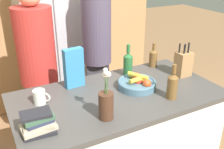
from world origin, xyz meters
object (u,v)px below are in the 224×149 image
(cereal_box, at_px, (74,68))
(bottle_oil, at_px, (172,85))
(flower_vase, at_px, (106,103))
(person_at_sink, at_px, (38,68))
(book_stack, at_px, (38,123))
(knife_block, at_px, (183,64))
(bottle_vinegar, at_px, (128,63))
(person_in_blue, at_px, (97,46))
(coffee_mug, at_px, (40,97))
(fruit_bowl, at_px, (137,83))
(refrigerator, at_px, (55,42))
(bottle_wine, at_px, (153,57))

(cereal_box, xyz_separation_m, bottle_oil, (0.56, -0.51, -0.05))
(flower_vase, relative_size, person_at_sink, 0.21)
(book_stack, distance_m, person_at_sink, 0.92)
(knife_block, relative_size, bottle_vinegar, 1.03)
(knife_block, bearing_deg, person_in_blue, 122.79)
(flower_vase, xyz_separation_m, coffee_mug, (-0.33, 0.38, -0.06))
(flower_vase, relative_size, bottle_oil, 1.31)
(fruit_bowl, distance_m, book_stack, 0.86)
(refrigerator, height_order, person_in_blue, refrigerator)
(knife_block, bearing_deg, person_at_sink, 148.47)
(fruit_bowl, relative_size, flower_vase, 0.87)
(fruit_bowl, xyz_separation_m, knife_block, (0.48, 0.01, 0.07))
(person_at_sink, bearing_deg, coffee_mug, -107.01)
(fruit_bowl, bearing_deg, coffee_mug, 171.38)
(refrigerator, relative_size, fruit_bowl, 6.35)
(refrigerator, xyz_separation_m, person_in_blue, (0.26, -0.60, 0.08))
(bottle_wine, bearing_deg, bottle_vinegar, -168.51)
(cereal_box, bearing_deg, person_in_blue, 49.28)
(refrigerator, distance_m, bottle_wine, 1.23)
(flower_vase, xyz_separation_m, bottle_oil, (0.54, 0.01, -0.01))
(flower_vase, distance_m, bottle_wine, 0.96)
(refrigerator, bearing_deg, bottle_vinegar, -74.22)
(refrigerator, bearing_deg, cereal_box, -98.75)
(bottle_wine, bearing_deg, refrigerator, 120.97)
(knife_block, relative_size, bottle_oil, 1.10)
(bottle_wine, bearing_deg, cereal_box, -176.81)
(refrigerator, bearing_deg, knife_block, -61.07)
(coffee_mug, bearing_deg, fruit_bowl, -8.62)
(cereal_box, xyz_separation_m, coffee_mug, (-0.31, -0.14, -0.11))
(refrigerator, relative_size, person_at_sink, 1.13)
(bottle_vinegar, xyz_separation_m, bottle_wine, (0.32, 0.06, -0.02))
(bottle_vinegar, distance_m, person_at_sink, 0.81)
(cereal_box, bearing_deg, bottle_oil, -42.46)
(cereal_box, distance_m, bottle_wine, 0.80)
(bottle_oil, bearing_deg, person_in_blue, 97.40)
(person_in_blue, bearing_deg, fruit_bowl, -70.54)
(knife_block, bearing_deg, cereal_box, 165.13)
(fruit_bowl, bearing_deg, bottle_oil, -63.44)
(flower_vase, bearing_deg, person_at_sink, 102.27)
(flower_vase, distance_m, bottle_oil, 0.54)
(person_at_sink, bearing_deg, fruit_bowl, -52.66)
(flower_vase, bearing_deg, book_stack, 172.15)
(bottle_vinegar, bearing_deg, knife_block, -27.60)
(coffee_mug, relative_size, book_stack, 0.53)
(coffee_mug, height_order, book_stack, book_stack)
(fruit_bowl, height_order, coffee_mug, fruit_bowl)
(fruit_bowl, bearing_deg, flower_vase, -146.69)
(person_at_sink, bearing_deg, refrigerator, 57.01)
(refrigerator, relative_size, knife_block, 6.58)
(cereal_box, bearing_deg, fruit_bowl, -30.43)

